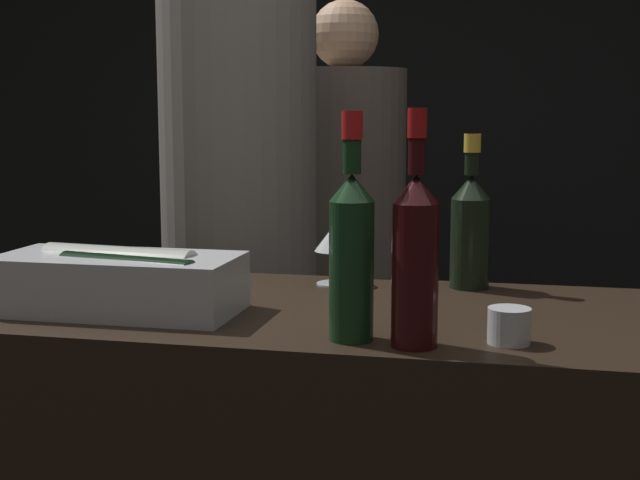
% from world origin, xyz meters
% --- Properties ---
extents(wall_back_chalkboard, '(6.40, 0.06, 2.80)m').
position_xyz_m(wall_back_chalkboard, '(0.00, 2.68, 1.40)').
color(wall_back_chalkboard, black).
rests_on(wall_back_chalkboard, ground_plane).
extents(ice_bin_with_bottles, '(0.43, 0.20, 0.11)m').
position_xyz_m(ice_bin_with_bottles, '(-0.34, 0.19, 1.05)').
color(ice_bin_with_bottles, '#B7BABF').
rests_on(ice_bin_with_bottles, bar_counter).
extents(wine_glass, '(0.09, 0.09, 0.13)m').
position_xyz_m(wine_glass, '(-0.01, 0.52, 1.09)').
color(wine_glass, silver).
rests_on(wine_glass, bar_counter).
extents(candle_votive, '(0.07, 0.07, 0.06)m').
position_xyz_m(candle_votive, '(0.35, 0.12, 1.02)').
color(candle_votive, silver).
rests_on(candle_votive, bar_counter).
extents(red_wine_bottle_tall, '(0.07, 0.07, 0.36)m').
position_xyz_m(red_wine_bottle_tall, '(0.21, 0.07, 1.14)').
color(red_wine_bottle_tall, black).
rests_on(red_wine_bottle_tall, bar_counter).
extents(red_wine_bottle_burgundy, '(0.07, 0.07, 0.36)m').
position_xyz_m(red_wine_bottle_burgundy, '(0.11, 0.09, 1.14)').
color(red_wine_bottle_burgundy, '#143319').
rests_on(red_wine_bottle_burgundy, bar_counter).
extents(champagne_bottle, '(0.08, 0.08, 0.31)m').
position_xyz_m(champagne_bottle, '(0.26, 0.55, 1.12)').
color(champagne_bottle, black).
rests_on(champagne_bottle, bar_counter).
extents(person_in_hoodie, '(0.41, 0.41, 1.85)m').
position_xyz_m(person_in_hoodie, '(-0.36, 0.96, 1.03)').
color(person_in_hoodie, black).
rests_on(person_in_hoodie, ground_plane).
extents(person_blond_tee, '(0.39, 0.39, 1.69)m').
position_xyz_m(person_blond_tee, '(-0.18, 1.49, 0.94)').
color(person_blond_tee, black).
rests_on(person_blond_tee, ground_plane).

